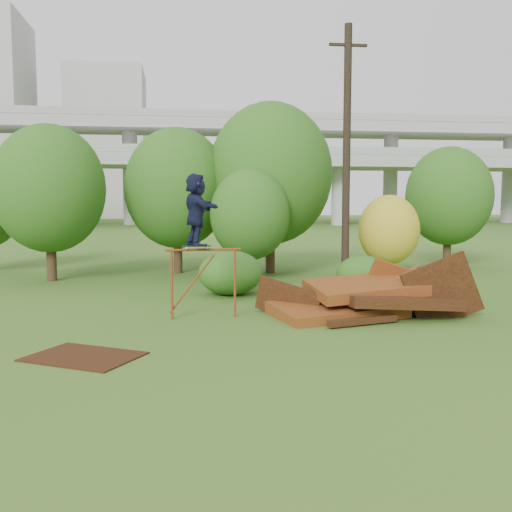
{
  "coord_description": "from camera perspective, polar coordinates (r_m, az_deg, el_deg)",
  "views": [
    {
      "loc": [
        -2.66,
        -11.79,
        2.9
      ],
      "look_at": [
        -0.8,
        2.0,
        1.6
      ],
      "focal_mm": 40.0,
      "sensor_mm": 36.0,
      "label": 1
    }
  ],
  "objects": [
    {
      "name": "shrub_right",
      "position": [
        18.58,
        10.63,
        -1.83
      ],
      "size": [
        1.73,
        1.59,
        1.22
      ],
      "primitive_type": "ellipsoid",
      "color": "#254C14",
      "rests_on": "ground"
    },
    {
      "name": "scrap_pile",
      "position": [
        14.99,
        10.98,
        -4.26
      ],
      "size": [
        5.68,
        2.85,
        2.1
      ],
      "color": "#51260E",
      "rests_on": "ground"
    },
    {
      "name": "tree_5",
      "position": [
        27.26,
        18.71,
        5.68
      ],
      "size": [
        3.86,
        3.86,
        5.42
      ],
      "color": "black",
      "rests_on": "ground"
    },
    {
      "name": "ground",
      "position": [
        12.43,
        4.94,
        -8.17
      ],
      "size": [
        240.0,
        240.0,
        0.0
      ],
      "primitive_type": "plane",
      "color": "#2D5116",
      "rests_on": "ground"
    },
    {
      "name": "shrub_left",
      "position": [
        17.96,
        -2.56,
        -1.69
      ],
      "size": [
        2.03,
        1.88,
        1.41
      ],
      "primitive_type": "ellipsoid",
      "color": "#254C14",
      "rests_on": "ground"
    },
    {
      "name": "grind_rail",
      "position": [
        14.35,
        -5.26,
        -1.49
      ],
      "size": [
        1.89,
        0.22,
        1.77
      ],
      "color": "maroon",
      "rests_on": "ground"
    },
    {
      "name": "tree_2",
      "position": [
        21.16,
        -0.62,
        4.17
      ],
      "size": [
        2.97,
        2.97,
        4.18
      ],
      "color": "black",
      "rests_on": "ground"
    },
    {
      "name": "tree_3",
      "position": [
        23.52,
        1.45,
        8.22
      ],
      "size": [
        5.03,
        5.03,
        6.99
      ],
      "color": "black",
      "rests_on": "ground"
    },
    {
      "name": "freeway_overpass",
      "position": [
        75.12,
        -5.73,
        10.98
      ],
      "size": [
        160.0,
        15.0,
        13.7
      ],
      "color": "gray",
      "rests_on": "ground"
    },
    {
      "name": "skater",
      "position": [
        14.23,
        -6.02,
        4.64
      ],
      "size": [
        1.04,
        1.74,
        1.79
      ],
      "primitive_type": "imported",
      "rotation": [
        0.0,
        0.0,
        1.91
      ],
      "color": "#141734",
      "rests_on": "skateboard"
    },
    {
      "name": "tree_1",
      "position": [
        23.73,
        -7.9,
        6.72
      ],
      "size": [
        4.29,
        4.29,
        5.97
      ],
      "color": "black",
      "rests_on": "ground"
    },
    {
      "name": "utility_pole",
      "position": [
        21.43,
        9.05,
        10.16
      ],
      "size": [
        1.4,
        0.28,
        9.3
      ],
      "color": "black",
      "rests_on": "ground"
    },
    {
      "name": "flat_plate",
      "position": [
        11.37,
        -16.84,
        -9.6
      ],
      "size": [
        2.44,
        2.23,
        0.03
      ],
      "primitive_type": "cube",
      "rotation": [
        0.0,
        0.0,
        -0.52
      ],
      "color": "#32180A",
      "rests_on": "ground"
    },
    {
      "name": "building_right",
      "position": [
        115.11,
        -14.57,
        10.71
      ],
      "size": [
        14.0,
        14.0,
        28.0
      ],
      "primitive_type": "cube",
      "color": "#9E9E99",
      "rests_on": "ground"
    },
    {
      "name": "tree_4",
      "position": [
        22.4,
        13.15,
        2.55
      ],
      "size": [
        2.32,
        2.32,
        3.21
      ],
      "color": "black",
      "rests_on": "ground"
    },
    {
      "name": "tree_0",
      "position": [
        22.41,
        -19.98,
        6.35
      ],
      "size": [
        4.1,
        4.1,
        5.79
      ],
      "color": "black",
      "rests_on": "ground"
    },
    {
      "name": "skateboard",
      "position": [
        14.27,
        -5.98,
        0.98
      ],
      "size": [
        0.73,
        0.25,
        0.07
      ],
      "rotation": [
        0.0,
        0.0,
        0.08
      ],
      "color": "black",
      "rests_on": "grind_rail"
    }
  ]
}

